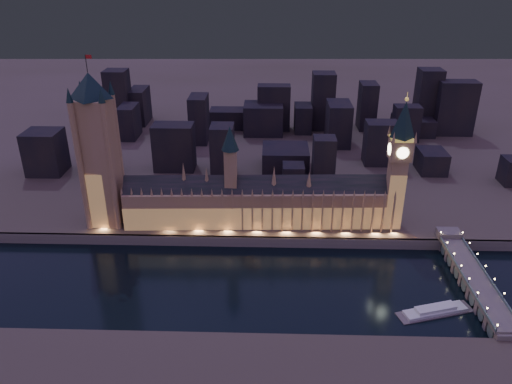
{
  "coord_description": "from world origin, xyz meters",
  "views": [
    {
      "loc": [
        15.06,
        -275.67,
        194.81
      ],
      "look_at": [
        5.0,
        55.0,
        38.0
      ],
      "focal_mm": 35.0,
      "sensor_mm": 36.0,
      "label": 1
    }
  ],
  "objects_px": {
    "victoria_tower": "(98,144)",
    "westminster_bridge": "(471,278)",
    "elizabeth_tower": "(400,155)",
    "river_boat": "(435,311)",
    "palace_of_westminster": "(257,202)"
  },
  "relations": [
    {
      "from": "victoria_tower",
      "to": "elizabeth_tower",
      "type": "bearing_deg",
      "value": -0.0
    },
    {
      "from": "palace_of_westminster",
      "to": "elizabeth_tower",
      "type": "relative_size",
      "value": 1.95
    },
    {
      "from": "palace_of_westminster",
      "to": "river_boat",
      "type": "height_order",
      "value": "palace_of_westminster"
    },
    {
      "from": "elizabeth_tower",
      "to": "river_boat",
      "type": "relative_size",
      "value": 2.11
    },
    {
      "from": "elizabeth_tower",
      "to": "victoria_tower",
      "type": "bearing_deg",
      "value": 180.0
    },
    {
      "from": "elizabeth_tower",
      "to": "river_boat",
      "type": "xyz_separation_m",
      "value": [
        7.76,
        -93.68,
        -63.93
      ]
    },
    {
      "from": "palace_of_westminster",
      "to": "elizabeth_tower",
      "type": "xyz_separation_m",
      "value": [
        102.8,
        0.18,
        39.12
      ]
    },
    {
      "from": "elizabeth_tower",
      "to": "westminster_bridge",
      "type": "height_order",
      "value": "elizabeth_tower"
    },
    {
      "from": "elizabeth_tower",
      "to": "river_boat",
      "type": "height_order",
      "value": "elizabeth_tower"
    },
    {
      "from": "victoria_tower",
      "to": "westminster_bridge",
      "type": "relative_size",
      "value": 1.13
    },
    {
      "from": "palace_of_westminster",
      "to": "westminster_bridge",
      "type": "xyz_separation_m",
      "value": [
        141.42,
        -65.2,
        -20.37
      ]
    },
    {
      "from": "river_boat",
      "to": "elizabeth_tower",
      "type": "bearing_deg",
      "value": 94.73
    },
    {
      "from": "victoria_tower",
      "to": "elizabeth_tower",
      "type": "distance_m",
      "value": 218.08
    },
    {
      "from": "palace_of_westminster",
      "to": "victoria_tower",
      "type": "height_order",
      "value": "victoria_tower"
    },
    {
      "from": "palace_of_westminster",
      "to": "river_boat",
      "type": "relative_size",
      "value": 4.12
    }
  ]
}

